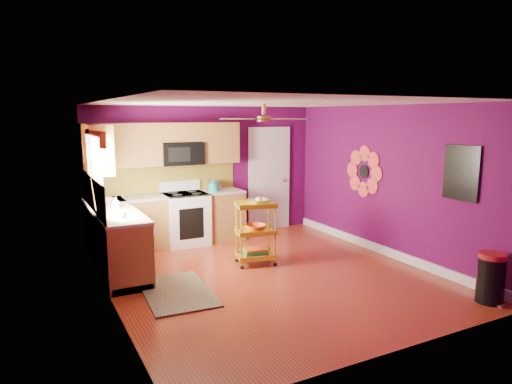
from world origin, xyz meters
TOP-DOWN VIEW (x-y plane):
  - ground at (0.00, 0.00)m, footprint 5.00×5.00m
  - room_envelope at (0.03, 0.00)m, footprint 4.54×5.04m
  - lower_cabinets at (-1.35, 1.82)m, footprint 2.81×2.31m
  - electric_range at (-0.55, 2.17)m, footprint 0.76×0.66m
  - upper_cabinetry at (-1.24, 2.17)m, footprint 2.80×2.30m
  - left_window at (-2.22, 1.05)m, footprint 0.08×1.35m
  - panel_door at (1.35, 2.47)m, footprint 0.95×0.11m
  - right_wall_art at (2.23, -0.34)m, footprint 0.04×2.74m
  - ceiling_fan at (0.00, 0.20)m, footprint 1.01×1.01m
  - shag_rug at (-1.43, -0.03)m, footprint 0.93×1.43m
  - rolling_cart at (0.06, 0.55)m, footprint 0.68×0.56m
  - trash_can at (1.98, -2.13)m, footprint 0.40×0.41m
  - teal_kettle at (-0.01, 2.13)m, footprint 0.18×0.18m
  - toaster at (0.07, 2.31)m, footprint 0.22×0.15m
  - soap_bottle_a at (-1.98, 1.02)m, footprint 0.08×0.09m
  - soap_bottle_b at (-1.90, 1.41)m, footprint 0.13×0.13m
  - counter_dish at (-1.98, 1.91)m, footprint 0.29×0.29m
  - counter_cup at (-1.95, 0.68)m, footprint 0.11×0.11m

SIDE VIEW (x-z plane):
  - ground at x=0.00m, z-range 0.00..0.00m
  - shag_rug at x=-1.43m, z-range 0.00..0.02m
  - trash_can at x=1.98m, z-range 0.00..0.64m
  - lower_cabinets at x=-1.35m, z-range -0.04..0.90m
  - electric_range at x=-0.55m, z-range -0.08..1.05m
  - rolling_cart at x=0.06m, z-range 0.01..1.10m
  - counter_dish at x=-1.98m, z-range 0.94..1.01m
  - counter_cup at x=-1.95m, z-range 0.94..1.03m
  - soap_bottle_b at x=-1.90m, z-range 0.94..1.11m
  - teal_kettle at x=-0.01m, z-range 0.92..1.13m
  - panel_door at x=1.35m, z-range -0.05..2.10m
  - toaster at x=0.07m, z-range 0.94..1.12m
  - soap_bottle_a at x=-1.98m, z-range 0.94..1.13m
  - right_wall_art at x=2.23m, z-range 0.92..1.96m
  - room_envelope at x=0.03m, z-range 0.37..2.89m
  - left_window at x=-2.22m, z-range 1.20..2.28m
  - upper_cabinetry at x=-1.24m, z-range 1.17..2.43m
  - ceiling_fan at x=0.00m, z-range 2.16..2.42m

